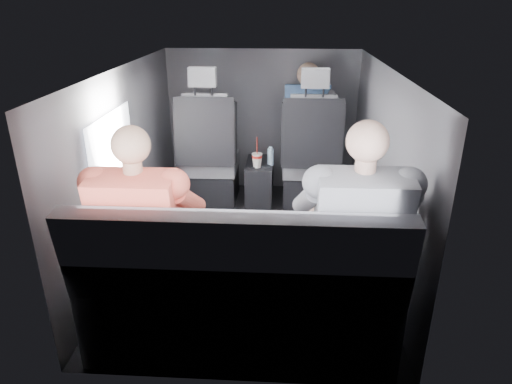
# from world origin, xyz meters

# --- Properties ---
(floor) EXTENTS (2.60, 2.60, 0.00)m
(floor) POSITION_xyz_m (0.00, 0.00, 0.00)
(floor) COLOR black
(floor) RESTS_ON ground
(ceiling) EXTENTS (2.60, 2.60, 0.00)m
(ceiling) POSITION_xyz_m (0.00, 0.00, 1.35)
(ceiling) COLOR #B2B2AD
(ceiling) RESTS_ON panel_back
(panel_left) EXTENTS (0.02, 2.60, 1.35)m
(panel_left) POSITION_xyz_m (-0.90, 0.00, 0.68)
(panel_left) COLOR #56565B
(panel_left) RESTS_ON floor
(panel_right) EXTENTS (0.02, 2.60, 1.35)m
(panel_right) POSITION_xyz_m (0.90, 0.00, 0.68)
(panel_right) COLOR #56565B
(panel_right) RESTS_ON floor
(panel_front) EXTENTS (1.80, 0.02, 1.35)m
(panel_front) POSITION_xyz_m (0.00, 1.30, 0.68)
(panel_front) COLOR #56565B
(panel_front) RESTS_ON floor
(panel_back) EXTENTS (1.80, 0.02, 1.35)m
(panel_back) POSITION_xyz_m (0.00, -1.30, 0.68)
(panel_back) COLOR #56565B
(panel_back) RESTS_ON floor
(side_window) EXTENTS (0.02, 0.75, 0.42)m
(side_window) POSITION_xyz_m (-0.88, -0.30, 0.90)
(side_window) COLOR white
(side_window) RESTS_ON panel_left
(seatbelt) EXTENTS (0.35, 0.11, 0.59)m
(seatbelt) POSITION_xyz_m (0.45, 0.67, 0.80)
(seatbelt) COLOR black
(seatbelt) RESTS_ON front_seat_right
(front_seat_left) EXTENTS (0.52, 0.58, 1.26)m
(front_seat_left) POSITION_xyz_m (-0.45, 0.84, 0.40)
(front_seat_left) COLOR black
(front_seat_left) RESTS_ON floor
(front_seat_right) EXTENTS (0.52, 0.58, 1.26)m
(front_seat_right) POSITION_xyz_m (0.45, 0.84, 0.40)
(front_seat_right) COLOR black
(front_seat_right) RESTS_ON floor
(center_console) EXTENTS (0.24, 0.48, 0.41)m
(center_console) POSITION_xyz_m (0.00, 0.88, 0.20)
(center_console) COLOR black
(center_console) RESTS_ON floor
(rear_bench) EXTENTS (1.60, 0.57, 0.92)m
(rear_bench) POSITION_xyz_m (0.00, -1.06, 0.31)
(rear_bench) COLOR #5A5A5E
(rear_bench) RESTS_ON floor
(soda_cup) EXTENTS (0.09, 0.09, 0.27)m
(soda_cup) POSITION_xyz_m (-0.02, 0.75, 0.47)
(soda_cup) COLOR white
(soda_cup) RESTS_ON center_console
(water_bottle) EXTENTS (0.06, 0.06, 0.17)m
(water_bottle) POSITION_xyz_m (0.10, 0.82, 0.48)
(water_bottle) COLOR #9CBED3
(water_bottle) RESTS_ON center_console
(laptop_white) EXTENTS (0.37, 0.36, 0.25)m
(laptop_white) POSITION_xyz_m (-0.45, -0.79, 0.63)
(laptop_white) COLOR white
(laptop_white) RESTS_ON passenger_rear_left
(laptop_black) EXTENTS (0.40, 0.38, 0.26)m
(laptop_black) POSITION_xyz_m (0.62, -0.76, 0.64)
(laptop_black) COLOR black
(laptop_black) RESTS_ON passenger_rear_right
(passenger_rear_left) EXTENTS (0.51, 0.63, 1.24)m
(passenger_rear_left) POSITION_xyz_m (-0.49, -0.97, 0.64)
(passenger_rear_left) COLOR #37363C
(passenger_rear_left) RESTS_ON rear_bench
(passenger_rear_right) EXTENTS (0.54, 0.65, 1.28)m
(passenger_rear_right) POSITION_xyz_m (0.58, -0.97, 0.65)
(passenger_rear_right) COLOR #304A6B
(passenger_rear_right) RESTS_ON rear_bench
(passenger_front_right) EXTENTS (0.41, 0.41, 0.83)m
(passenger_front_right) POSITION_xyz_m (0.42, 1.10, 0.75)
(passenger_front_right) COLOR #304A6B
(passenger_front_right) RESTS_ON front_seat_right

